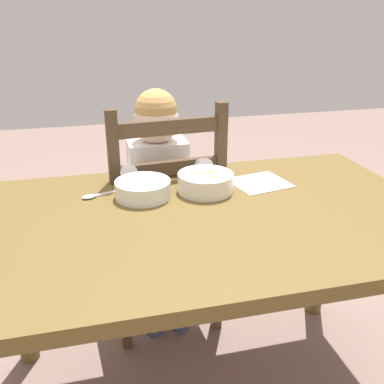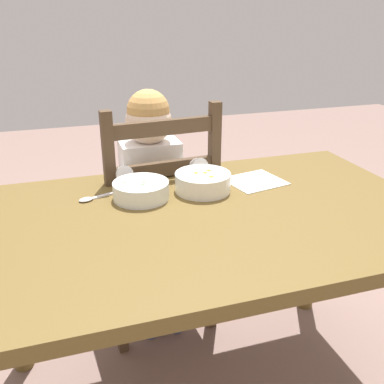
# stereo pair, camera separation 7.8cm
# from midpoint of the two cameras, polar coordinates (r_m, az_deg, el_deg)

# --- Properties ---
(dining_table) EXTENTS (1.35, 0.82, 0.70)m
(dining_table) POSITION_cam_midpoint_polar(r_m,az_deg,el_deg) (1.30, 3.45, -6.80)
(dining_table) COLOR brown
(dining_table) RESTS_ON ground
(dining_chair) EXTENTS (0.45, 0.45, 0.95)m
(dining_chair) POSITION_cam_midpoint_polar(r_m,az_deg,el_deg) (1.75, -2.74, -3.66)
(dining_chair) COLOR #4A3624
(dining_chair) RESTS_ON ground
(child_figure) EXTENTS (0.32, 0.31, 0.98)m
(child_figure) POSITION_cam_midpoint_polar(r_m,az_deg,el_deg) (1.67, -2.94, 1.82)
(child_figure) COLOR white
(child_figure) RESTS_ON ground
(bowl_of_peas) EXTENTS (0.17, 0.17, 0.06)m
(bowl_of_peas) POSITION_cam_midpoint_polar(r_m,az_deg,el_deg) (1.35, -4.77, 0.44)
(bowl_of_peas) COLOR white
(bowl_of_peas) RESTS_ON dining_table
(bowl_of_carrots) EXTENTS (0.18, 0.18, 0.06)m
(bowl_of_carrots) POSITION_cam_midpoint_polar(r_m,az_deg,el_deg) (1.40, 3.37, 1.32)
(bowl_of_carrots) COLOR white
(bowl_of_carrots) RESTS_ON dining_table
(spoon) EXTENTS (0.14, 0.07, 0.01)m
(spoon) POSITION_cam_midpoint_polar(r_m,az_deg,el_deg) (1.39, -10.94, -0.47)
(spoon) COLOR silver
(spoon) RESTS_ON dining_table
(paper_napkin) EXTENTS (0.21, 0.19, 0.00)m
(paper_napkin) POSITION_cam_midpoint_polar(r_m,az_deg,el_deg) (1.49, 10.28, 1.17)
(paper_napkin) COLOR white
(paper_napkin) RESTS_ON dining_table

